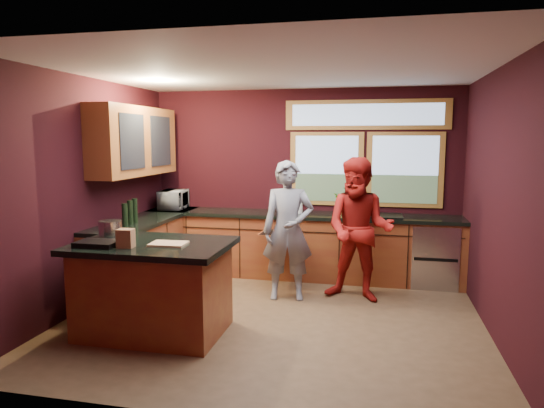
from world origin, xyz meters
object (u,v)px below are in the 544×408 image
(stock_pot, at_px, (110,229))
(island, at_px, (154,287))
(cutting_board, at_px, (168,244))
(person_grey, at_px, (288,231))
(person_red, at_px, (359,230))

(stock_pot, bearing_deg, island, -15.26)
(island, relative_size, cutting_board, 4.43)
(island, distance_m, person_grey, 1.82)
(person_red, relative_size, cutting_board, 5.04)
(person_red, height_order, cutting_board, person_red)
(cutting_board, bearing_deg, island, 165.96)
(person_grey, bearing_deg, island, -140.21)
(island, xyz_separation_m, cutting_board, (0.20, -0.05, 0.48))
(person_grey, height_order, stock_pot, person_grey)
(cutting_board, height_order, stock_pot, stock_pot)
(island, relative_size, stock_pot, 6.46)
(island, xyz_separation_m, stock_pot, (-0.55, 0.15, 0.56))
(person_grey, bearing_deg, cutting_board, -133.94)
(person_red, bearing_deg, cutting_board, -128.56)
(island, bearing_deg, cutting_board, -14.04)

